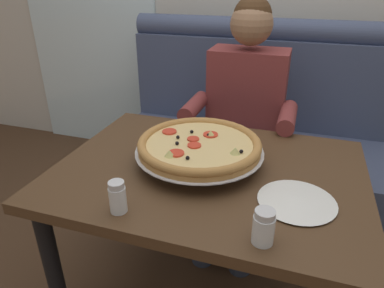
% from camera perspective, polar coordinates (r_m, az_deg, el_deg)
% --- Properties ---
extents(booth_bench, '(1.60, 0.78, 1.13)m').
position_cam_1_polar(booth_bench, '(2.19, 8.79, -0.19)').
color(booth_bench, '#424C6B').
rests_on(booth_bench, ground_plane).
extents(dining_table, '(1.11, 0.82, 0.72)m').
position_cam_1_polar(dining_table, '(1.33, 2.67, -7.57)').
color(dining_table, '#4C331E').
rests_on(dining_table, ground_plane).
extents(diner_main, '(0.54, 0.64, 1.27)m').
position_cam_1_polar(diner_main, '(1.83, 8.31, 4.96)').
color(diner_main, '#2D3342').
rests_on(diner_main, ground_plane).
extents(pizza, '(0.48, 0.48, 0.11)m').
position_cam_1_polar(pizza, '(1.28, 1.22, -0.25)').
color(pizza, silver).
rests_on(pizza, dining_table).
extents(shaker_pepper_flakes, '(0.05, 0.05, 0.10)m').
position_cam_1_polar(shaker_pepper_flakes, '(1.06, -12.13, -8.83)').
color(shaker_pepper_flakes, white).
rests_on(shaker_pepper_flakes, dining_table).
extents(shaker_parmesan, '(0.06, 0.06, 0.10)m').
position_cam_1_polar(shaker_parmesan, '(0.95, 11.67, -13.55)').
color(shaker_parmesan, white).
rests_on(shaker_parmesan, dining_table).
extents(plate_near_left, '(0.24, 0.24, 0.02)m').
position_cam_1_polar(plate_near_left, '(1.14, 16.90, -8.77)').
color(plate_near_left, white).
rests_on(plate_near_left, dining_table).
extents(patio_chair, '(0.41, 0.42, 0.86)m').
position_cam_1_polar(patio_chair, '(3.72, -10.58, 12.80)').
color(patio_chair, black).
rests_on(patio_chair, ground_plane).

